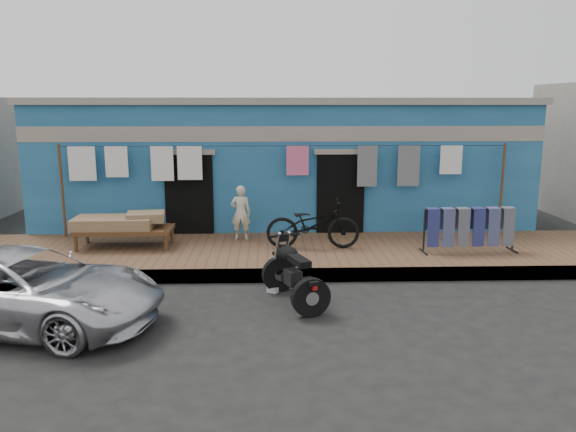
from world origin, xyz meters
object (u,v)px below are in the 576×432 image
object	(u,v)px
seated_person	(241,213)
bicycle	(313,219)
motorcycle	(294,272)
car	(24,288)
charpoy	(125,231)
jeans_rack	(469,229)

from	to	relation	value
seated_person	bicycle	bearing A→B (deg)	156.57
bicycle	motorcycle	world-z (taller)	bicycle
car	bicycle	size ratio (longest dim) A/B	2.15
seated_person	charpoy	distance (m)	2.49
charpoy	jeans_rack	xyz separation A→B (m)	(7.11, -0.62, 0.12)
jeans_rack	seated_person	bearing A→B (deg)	165.94
car	seated_person	xyz separation A→B (m)	(2.96, 4.21, 0.28)
car	seated_person	bearing A→B (deg)	-22.25
charpoy	seated_person	bearing A→B (deg)	12.96
seated_person	bicycle	world-z (taller)	bicycle
seated_person	jeans_rack	bearing A→B (deg)	169.20
jeans_rack	car	bearing A→B (deg)	-158.36
bicycle	motorcycle	distance (m)	2.69
car	bicycle	world-z (taller)	bicycle
seated_person	charpoy	bearing A→B (deg)	16.22
bicycle	charpoy	xyz separation A→B (m)	(-3.95, 0.22, -0.27)
car	motorcycle	xyz separation A→B (m)	(3.99, 0.82, -0.05)
charpoy	jeans_rack	size ratio (longest dim) A/B	1.05
car	jeans_rack	world-z (taller)	jeans_rack
bicycle	jeans_rack	xyz separation A→B (m)	(3.16, -0.40, -0.15)
car	seated_person	size ratio (longest dim) A/B	3.39
seated_person	bicycle	distance (m)	1.72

